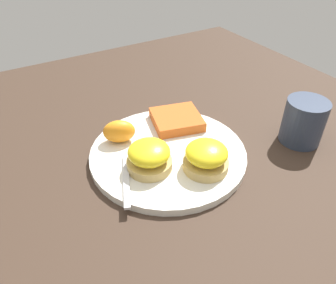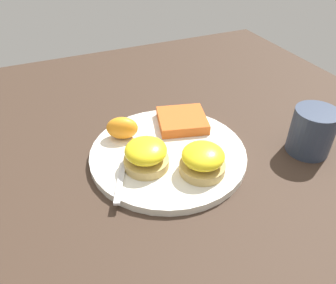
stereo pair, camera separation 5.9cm
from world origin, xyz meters
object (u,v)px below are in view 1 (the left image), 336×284
cup (304,121)px  fork (126,153)px  sandwich_benedict_right (206,157)px  sandwich_benedict_left (149,157)px  hashbrown_patty (177,120)px  orange_wedge (119,131)px

cup → fork: bearing=159.6°
sandwich_benedict_right → cup: (0.22, -0.01, 0.01)m
sandwich_benedict_left → hashbrown_patty: size_ratio=0.83×
sandwich_benedict_left → sandwich_benedict_right: size_ratio=1.00×
orange_wedge → cup: 0.35m
sandwich_benedict_right → orange_wedge: bearing=122.7°
sandwich_benedict_right → hashbrown_patty: sandwich_benedict_right is taller
sandwich_benedict_right → fork: 0.15m
sandwich_benedict_left → sandwich_benedict_right: bearing=-31.6°
sandwich_benedict_right → cup: bearing=-3.7°
cup → sandwich_benedict_right: bearing=176.3°
sandwich_benedict_left → cup: cup is taller
cup → hashbrown_patty: bearing=140.7°
sandwich_benedict_left → fork: (-0.02, 0.05, -0.02)m
orange_wedge → fork: 0.05m
sandwich_benedict_left → hashbrown_patty: (0.11, 0.09, -0.01)m
sandwich_benedict_right → cup: 0.22m
sandwich_benedict_left → sandwich_benedict_right: (0.08, -0.05, 0.00)m
sandwich_benedict_right → orange_wedge: size_ratio=1.30×
sandwich_benedict_left → orange_wedge: size_ratio=1.30×
orange_wedge → hashbrown_patty: bearing=-2.4°
fork → cup: cup is taller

